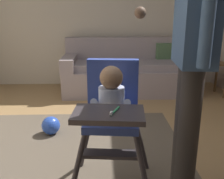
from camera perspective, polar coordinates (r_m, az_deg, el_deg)
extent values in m
cube|color=#9E794D|center=(2.39, -4.34, -16.76)|extent=(5.86, 6.88, 0.10)
cube|color=beige|center=(4.66, -3.54, 17.79)|extent=(5.06, 0.06, 2.72)
cube|color=brown|center=(2.35, -11.87, -16.17)|extent=(2.33, 2.36, 0.01)
cube|color=gray|center=(4.23, 3.05, 2.07)|extent=(1.97, 0.84, 0.40)
cube|color=gray|center=(4.47, 2.76, 8.48)|extent=(1.97, 0.22, 0.46)
cube|color=gray|center=(4.18, -9.28, 5.91)|extent=(0.20, 0.84, 0.20)
cube|color=gray|center=(4.34, 15.04, 5.95)|extent=(0.20, 0.84, 0.20)
cube|color=gray|center=(4.11, -2.74, 5.28)|extent=(0.77, 0.60, 0.11)
cube|color=gray|center=(4.19, 8.97, 5.31)|extent=(0.77, 0.60, 0.11)
cube|color=#4C6B47|center=(4.46, 11.80, 7.74)|extent=(0.35, 0.13, 0.34)
cylinder|color=#363034|center=(1.77, -8.04, -18.01)|extent=(0.18, 0.16, 0.53)
cylinder|color=#363034|center=(1.74, 7.10, -18.52)|extent=(0.16, 0.18, 0.53)
cylinder|color=#363034|center=(2.14, -5.73, -11.36)|extent=(0.16, 0.18, 0.53)
cylinder|color=#363034|center=(2.12, 6.36, -11.67)|extent=(0.18, 0.16, 0.53)
cube|color=#2F418F|center=(1.79, -0.08, -6.85)|extent=(0.39, 0.39, 0.05)
cube|color=#2F418F|center=(1.86, 0.19, 0.99)|extent=(0.37, 0.10, 0.37)
cube|color=#363034|center=(1.46, -0.77, -5.43)|extent=(0.42, 0.30, 0.03)
cube|color=#363034|center=(1.79, -0.29, -13.98)|extent=(0.41, 0.14, 0.02)
cylinder|color=silver|center=(1.73, -0.13, -3.00)|extent=(0.19, 0.19, 0.22)
sphere|color=#997051|center=(1.67, -0.15, 2.65)|extent=(0.15, 0.15, 0.15)
cylinder|color=silver|center=(1.69, -3.76, -3.02)|extent=(0.06, 0.15, 0.10)
cylinder|color=silver|center=(1.68, 3.37, -3.17)|extent=(0.06, 0.15, 0.10)
cylinder|color=#38A366|center=(1.45, 0.65, -4.69)|extent=(0.06, 0.12, 0.01)
cube|color=white|center=(1.40, -0.17, -5.20)|extent=(0.02, 0.03, 0.02)
cylinder|color=#332E2B|center=(1.92, 15.50, -8.30)|extent=(0.14, 0.14, 0.94)
cylinder|color=#332E2B|center=(1.82, 16.27, -9.88)|extent=(0.14, 0.14, 0.94)
cube|color=#3F5A7F|center=(1.69, 18.01, 15.45)|extent=(0.24, 0.42, 0.62)
sphere|color=brown|center=(1.83, 6.21, 16.40)|extent=(0.08, 0.08, 0.08)
cylinder|color=#3F5A7F|center=(1.46, 20.35, 15.18)|extent=(0.07, 0.07, 0.55)
sphere|color=#284CB7|center=(2.88, -13.25, -7.69)|extent=(0.19, 0.19, 0.19)
cube|color=brown|center=(4.30, 21.03, 5.44)|extent=(0.40, 0.40, 0.02)
cylinder|color=brown|center=(4.13, 19.38, 1.50)|extent=(0.04, 0.04, 0.50)
cylinder|color=brown|center=(4.44, 17.83, 2.64)|extent=(0.04, 0.04, 0.50)
cylinder|color=brown|center=(4.57, 21.85, 2.62)|extent=(0.04, 0.04, 0.50)
cylinder|color=orange|center=(4.27, 20.50, 6.25)|extent=(0.07, 0.07, 0.10)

